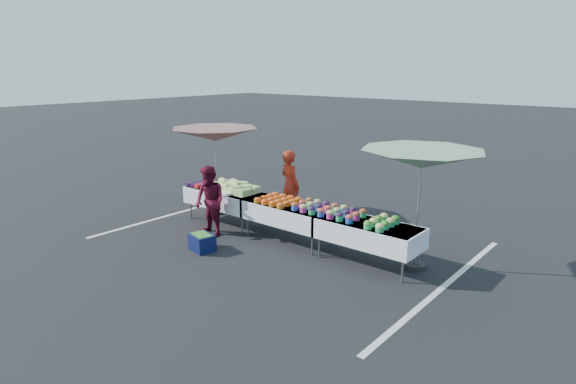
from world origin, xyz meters
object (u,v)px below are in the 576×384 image
Objects in this scene: table_left at (225,197)px; customer at (210,201)px; table_center at (288,213)px; umbrella_left at (215,135)px; umbrella_right at (422,160)px; vendor at (290,186)px; storage_bin at (202,242)px; table_right at (368,232)px.

table_left is 1.30× the size of customer.
umbrella_left reaches higher than table_center.
table_left is 4.51m from umbrella_right.
vendor is at bearing 20.85° from umbrella_left.
vendor is 2.55m from storage_bin.
umbrella_left is at bearing 38.06° from vendor.
table_right is 1.53m from umbrella_right.
table_center is 1.17× the size of vendor.
vendor is at bearing 127.93° from table_center.
customer is (0.37, -0.75, 0.13)m from table_left.
vendor is 3.54m from umbrella_right.
table_right is 4.50m from umbrella_left.
table_left is 0.89× the size of umbrella_right.
table_center is 3.39× the size of storage_bin.
table_left is at bearing 180.00° from table_right.
table_center is at bearing -9.09° from umbrella_left.
umbrella_left is at bearing -180.00° from umbrella_right.
umbrella_left is 5.00m from umbrella_right.
umbrella_right reaches higher than table_center.
umbrella_right is at bearing 9.09° from table_center.
table_center and table_right have the same top height.
storage_bin is (0.88, -1.42, -0.42)m from table_left.
umbrella_left is (-1.07, 1.15, 1.12)m from customer.
vendor reaches higher than customer.
table_right is at bearing -150.26° from umbrella_right.
umbrella_left is (-2.50, 0.40, 1.26)m from table_center.
customer reaches higher than storage_bin.
umbrella_left reaches higher than storage_bin.
customer is at bearing -163.68° from umbrella_right.
umbrella_left is (-4.30, 0.40, 1.26)m from table_right.
umbrella_left is at bearing 170.91° from table_center.
customer is 2.61× the size of storage_bin.
customer is at bearing 139.67° from storage_bin.
vendor is at bearing 46.55° from table_left.
umbrella_left is (-1.69, -0.64, 1.04)m from vendor.
table_left is at bearing 119.89° from customer.
vendor reaches higher than table_center.
vendor is 2.09m from umbrella_left.
table_right is at bearing 0.00° from table_center.
table_center is 0.89× the size of umbrella_right.
table_right is at bearing 175.46° from vendor.
table_left is 1.00× the size of table_center.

